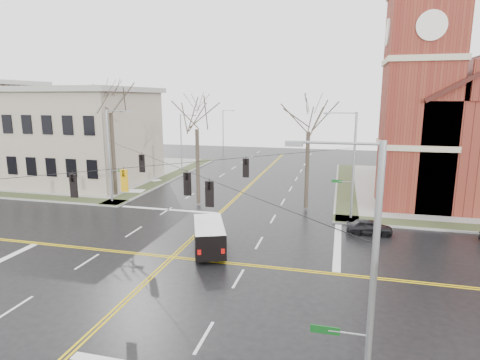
% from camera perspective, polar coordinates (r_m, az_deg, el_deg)
% --- Properties ---
extents(ground, '(120.00, 120.00, 0.00)m').
position_cam_1_polar(ground, '(27.17, -9.60, -10.77)').
color(ground, black).
rests_on(ground, ground).
extents(sidewalks, '(80.00, 80.00, 0.17)m').
position_cam_1_polar(sidewalks, '(27.14, -9.61, -10.62)').
color(sidewalks, gray).
rests_on(sidewalks, ground).
extents(road_markings, '(100.00, 100.00, 0.01)m').
position_cam_1_polar(road_markings, '(27.17, -9.60, -10.76)').
color(road_markings, gold).
rests_on(road_markings, ground).
extents(civic_building_a, '(18.00, 14.00, 11.00)m').
position_cam_1_polar(civic_building_a, '(53.97, -22.85, 5.65)').
color(civic_building_a, '#A19580').
rests_on(civic_building_a, ground).
extents(signal_pole_ne, '(2.75, 0.22, 9.00)m').
position_cam_1_polar(signal_pole_ne, '(34.82, 15.59, 2.40)').
color(signal_pole_ne, gray).
rests_on(signal_pole_ne, ground).
extents(signal_pole_nw, '(2.75, 0.22, 9.00)m').
position_cam_1_polar(signal_pole_nw, '(41.03, -17.92, 3.60)').
color(signal_pole_nw, gray).
rests_on(signal_pole_nw, ground).
extents(signal_pole_se, '(2.75, 0.22, 9.00)m').
position_cam_1_polar(signal_pole_se, '(12.62, 17.56, -13.95)').
color(signal_pole_se, gray).
rests_on(signal_pole_se, ground).
extents(span_wires, '(23.02, 23.02, 0.03)m').
position_cam_1_polar(span_wires, '(25.48, -10.07, 2.23)').
color(span_wires, black).
rests_on(span_wires, ground).
extents(traffic_signals, '(8.21, 8.26, 1.30)m').
position_cam_1_polar(traffic_signals, '(25.02, -10.63, 0.29)').
color(traffic_signals, black).
rests_on(traffic_signals, ground).
extents(streetlight_north_a, '(2.30, 0.20, 8.00)m').
position_cam_1_polar(streetlight_north_a, '(55.39, -8.23, 5.49)').
color(streetlight_north_a, gray).
rests_on(streetlight_north_a, ground).
extents(streetlight_north_b, '(2.30, 0.20, 8.00)m').
position_cam_1_polar(streetlight_north_b, '(74.19, -2.32, 7.13)').
color(streetlight_north_b, gray).
rests_on(streetlight_north_b, ground).
extents(cargo_van, '(3.67, 5.40, 1.92)m').
position_cam_1_polar(cargo_van, '(27.72, -4.45, -7.66)').
color(cargo_van, white).
rests_on(cargo_van, ground).
extents(parked_car_a, '(3.51, 1.56, 1.17)m').
position_cam_1_polar(parked_car_a, '(32.42, 17.89, -6.35)').
color(parked_car_a, black).
rests_on(parked_car_a, ground).
extents(tree_nw_far, '(4.00, 4.00, 12.92)m').
position_cam_1_polar(tree_nw_far, '(43.69, -17.94, 9.84)').
color(tree_nw_far, '#342C21').
rests_on(tree_nw_far, ground).
extents(tree_nw_near, '(4.00, 4.00, 10.81)m').
position_cam_1_polar(tree_nw_near, '(38.26, -6.16, 7.90)').
color(tree_nw_near, '#342C21').
rests_on(tree_nw_near, ground).
extents(tree_ne, '(4.00, 4.00, 10.69)m').
position_cam_1_polar(tree_ne, '(36.81, 9.72, 7.52)').
color(tree_ne, '#342C21').
rests_on(tree_ne, ground).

